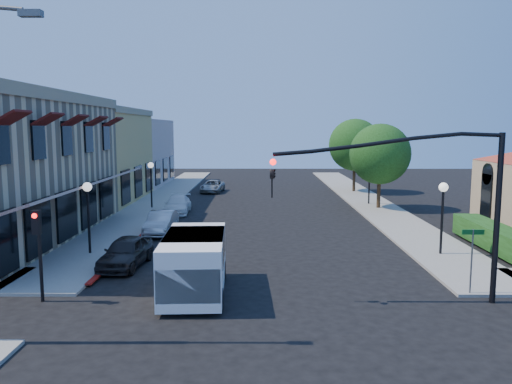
{
  "coord_description": "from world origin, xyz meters",
  "views": [
    {
      "loc": [
        -0.25,
        -15.59,
        6.15
      ],
      "look_at": [
        -0.45,
        11.97,
        2.6
      ],
      "focal_mm": 35.0,
      "sensor_mm": 36.0,
      "label": 1
    }
  ],
  "objects_px": {
    "lamppost_right_far": "(370,171)",
    "parked_car_b": "(161,223)",
    "signal_mast_arm": "(437,188)",
    "street_tree_a": "(380,154)",
    "secondary_signal": "(38,238)",
    "street_name_sign": "(472,251)",
    "lamppost_right_near": "(443,200)",
    "parked_car_c": "(177,205)",
    "white_van": "(194,261)",
    "lamppost_left_near": "(88,200)",
    "parked_car_a": "(126,252)",
    "lamppost_left_far": "(151,173)",
    "parked_car_d": "(212,186)",
    "street_tree_b": "(355,145)"
  },
  "relations": [
    {
      "from": "signal_mast_arm",
      "to": "parked_car_b",
      "type": "distance_m",
      "value": 16.87
    },
    {
      "from": "street_tree_b",
      "to": "lamppost_left_far",
      "type": "relative_size",
      "value": 1.97
    },
    {
      "from": "signal_mast_arm",
      "to": "parked_car_b",
      "type": "height_order",
      "value": "signal_mast_arm"
    },
    {
      "from": "parked_car_a",
      "to": "street_tree_a",
      "type": "bearing_deg",
      "value": 52.1
    },
    {
      "from": "lamppost_right_far",
      "to": "street_name_sign",
      "type": "bearing_deg",
      "value": -92.63
    },
    {
      "from": "street_tree_a",
      "to": "secondary_signal",
      "type": "height_order",
      "value": "street_tree_a"
    },
    {
      "from": "parked_car_d",
      "to": "parked_car_c",
      "type": "bearing_deg",
      "value": -91.25
    },
    {
      "from": "parked_car_d",
      "to": "street_name_sign",
      "type": "bearing_deg",
      "value": -62.17
    },
    {
      "from": "parked_car_d",
      "to": "parked_car_a",
      "type": "bearing_deg",
      "value": -87.68
    },
    {
      "from": "parked_car_a",
      "to": "white_van",
      "type": "bearing_deg",
      "value": -40.92
    },
    {
      "from": "street_tree_a",
      "to": "white_van",
      "type": "height_order",
      "value": "street_tree_a"
    },
    {
      "from": "lamppost_right_near",
      "to": "parked_car_b",
      "type": "height_order",
      "value": "lamppost_right_near"
    },
    {
      "from": "street_tree_a",
      "to": "lamppost_left_far",
      "type": "bearing_deg",
      "value": 180.0
    },
    {
      "from": "lamppost_left_far",
      "to": "lamppost_right_far",
      "type": "height_order",
      "value": "same"
    },
    {
      "from": "secondary_signal",
      "to": "parked_car_c",
      "type": "relative_size",
      "value": 0.78
    },
    {
      "from": "lamppost_right_near",
      "to": "parked_car_c",
      "type": "height_order",
      "value": "lamppost_right_near"
    },
    {
      "from": "parked_car_c",
      "to": "parked_car_d",
      "type": "distance_m",
      "value": 12.08
    },
    {
      "from": "lamppost_left_far",
      "to": "street_name_sign",
      "type": "bearing_deg",
      "value": -51.06
    },
    {
      "from": "street_tree_a",
      "to": "lamppost_right_near",
      "type": "distance_m",
      "value": 14.08
    },
    {
      "from": "signal_mast_arm",
      "to": "secondary_signal",
      "type": "xyz_separation_m",
      "value": [
        -13.86,
        -0.09,
        -1.77
      ]
    },
    {
      "from": "lamppost_right_far",
      "to": "parked_car_c",
      "type": "relative_size",
      "value": 0.84
    },
    {
      "from": "street_tree_a",
      "to": "lamppost_right_far",
      "type": "bearing_deg",
      "value": 98.53
    },
    {
      "from": "signal_mast_arm",
      "to": "lamppost_right_far",
      "type": "height_order",
      "value": "signal_mast_arm"
    },
    {
      "from": "signal_mast_arm",
      "to": "lamppost_right_near",
      "type": "xyz_separation_m",
      "value": [
        2.64,
        6.5,
        -1.35
      ]
    },
    {
      "from": "street_tree_b",
      "to": "street_name_sign",
      "type": "height_order",
      "value": "street_tree_b"
    },
    {
      "from": "street_name_sign",
      "to": "lamppost_right_far",
      "type": "height_order",
      "value": "lamppost_right_far"
    },
    {
      "from": "lamppost_left_near",
      "to": "lamppost_right_near",
      "type": "distance_m",
      "value": 17.0
    },
    {
      "from": "parked_car_a",
      "to": "lamppost_right_near",
      "type": "bearing_deg",
      "value": 13.0
    },
    {
      "from": "street_tree_a",
      "to": "lamppost_right_far",
      "type": "relative_size",
      "value": 1.82
    },
    {
      "from": "lamppost_right_far",
      "to": "parked_car_b",
      "type": "distance_m",
      "value": 18.32
    },
    {
      "from": "lamppost_right_far",
      "to": "white_van",
      "type": "distance_m",
      "value": 24.43
    },
    {
      "from": "signal_mast_arm",
      "to": "secondary_signal",
      "type": "distance_m",
      "value": 13.97
    },
    {
      "from": "lamppost_right_near",
      "to": "parked_car_c",
      "type": "relative_size",
      "value": 0.84
    },
    {
      "from": "white_van",
      "to": "parked_car_b",
      "type": "distance_m",
      "value": 11.2
    },
    {
      "from": "lamppost_right_near",
      "to": "parked_car_c",
      "type": "distance_m",
      "value": 19.09
    },
    {
      "from": "lamppost_left_near",
      "to": "parked_car_b",
      "type": "bearing_deg",
      "value": 63.41
    },
    {
      "from": "secondary_signal",
      "to": "parked_car_b",
      "type": "height_order",
      "value": "secondary_signal"
    },
    {
      "from": "parked_car_b",
      "to": "parked_car_d",
      "type": "bearing_deg",
      "value": 87.35
    },
    {
      "from": "street_name_sign",
      "to": "parked_car_b",
      "type": "xyz_separation_m",
      "value": [
        -13.5,
        10.8,
        -1.04
      ]
    },
    {
      "from": "parked_car_b",
      "to": "parked_car_d",
      "type": "distance_m",
      "value": 19.04
    },
    {
      "from": "white_van",
      "to": "parked_car_d",
      "type": "distance_m",
      "value": 29.76
    },
    {
      "from": "lamppost_right_near",
      "to": "white_van",
      "type": "relative_size",
      "value": 0.7
    },
    {
      "from": "secondary_signal",
      "to": "street_name_sign",
      "type": "height_order",
      "value": "secondary_signal"
    },
    {
      "from": "street_tree_a",
      "to": "lamppost_right_far",
      "type": "xyz_separation_m",
      "value": [
        -0.3,
        2.0,
        -1.46
      ]
    },
    {
      "from": "parked_car_d",
      "to": "lamppost_left_far",
      "type": "bearing_deg",
      "value": -104.9
    },
    {
      "from": "lamppost_left_far",
      "to": "parked_car_d",
      "type": "relative_size",
      "value": 0.87
    },
    {
      "from": "signal_mast_arm",
      "to": "lamppost_left_near",
      "type": "height_order",
      "value": "signal_mast_arm"
    },
    {
      "from": "street_tree_b",
      "to": "parked_car_a",
      "type": "bearing_deg",
      "value": -119.98
    },
    {
      "from": "lamppost_right_near",
      "to": "parked_car_b",
      "type": "relative_size",
      "value": 0.89
    },
    {
      "from": "parked_car_a",
      "to": "street_name_sign",
      "type": "bearing_deg",
      "value": -10.25
    }
  ]
}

